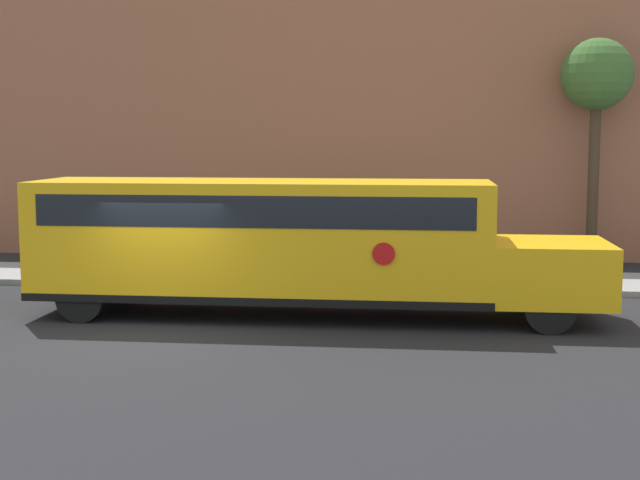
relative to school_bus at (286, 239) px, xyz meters
The scene contains 5 objects.
ground_plane 3.46m from the school_bus, 139.99° to the right, with size 60.00×60.00×0.00m, color black.
sidewalk_strip 5.35m from the school_bus, 117.03° to the left, with size 44.00×3.00×0.15m.
building_backdrop 11.57m from the school_bus, 101.87° to the left, with size 32.00×4.00×8.39m.
school_bus is the anchor object (origin of this frame).
tree_near_sidewalk 11.95m from the school_bus, 46.64° to the left, with size 2.07×2.07×6.61m.
Camera 1 is at (5.17, -16.51, 3.85)m, focal length 50.00 mm.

